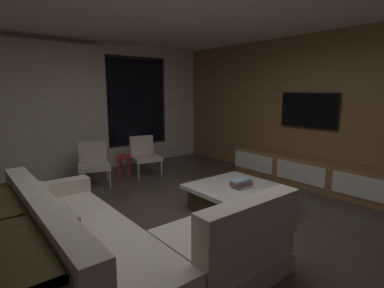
{
  "coord_description": "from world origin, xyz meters",
  "views": [
    {
      "loc": [
        -2.1,
        -2.66,
        1.7
      ],
      "look_at": [
        0.82,
        0.96,
        0.87
      ],
      "focal_mm": 28.07,
      "sensor_mm": 36.0,
      "label": 1
    }
  ],
  "objects_px": {
    "coffee_table": "(236,198)",
    "mounted_tv": "(308,110)",
    "sectional_couch": "(121,244)",
    "media_console": "(309,173)",
    "book_stack_on_coffee_table": "(241,183)",
    "accent_chair_near_window": "(144,154)",
    "accent_chair_by_curtain": "(93,161)",
    "side_stool": "(123,160)",
    "console_table_behind_couch": "(3,261)"
  },
  "relations": [
    {
      "from": "accent_chair_by_curtain",
      "to": "mounted_tv",
      "type": "relative_size",
      "value": 0.71
    },
    {
      "from": "coffee_table",
      "to": "mounted_tv",
      "type": "height_order",
      "value": "mounted_tv"
    },
    {
      "from": "accent_chair_by_curtain",
      "to": "console_table_behind_couch",
      "type": "distance_m",
      "value": 3.22
    },
    {
      "from": "book_stack_on_coffee_table",
      "to": "media_console",
      "type": "xyz_separation_m",
      "value": [
        1.8,
        -0.0,
        -0.17
      ]
    },
    {
      "from": "sectional_couch",
      "to": "console_table_behind_couch",
      "type": "relative_size",
      "value": 1.19
    },
    {
      "from": "sectional_couch",
      "to": "accent_chair_by_curtain",
      "type": "height_order",
      "value": "sectional_couch"
    },
    {
      "from": "mounted_tv",
      "to": "media_console",
      "type": "bearing_deg",
      "value": -132.38
    },
    {
      "from": "coffee_table",
      "to": "side_stool",
      "type": "height_order",
      "value": "side_stool"
    },
    {
      "from": "sectional_couch",
      "to": "side_stool",
      "type": "distance_m",
      "value": 3.12
    },
    {
      "from": "sectional_couch",
      "to": "media_console",
      "type": "height_order",
      "value": "sectional_couch"
    },
    {
      "from": "book_stack_on_coffee_table",
      "to": "media_console",
      "type": "relative_size",
      "value": 0.1
    },
    {
      "from": "sectional_couch",
      "to": "media_console",
      "type": "bearing_deg",
      "value": 4.25
    },
    {
      "from": "coffee_table",
      "to": "book_stack_on_coffee_table",
      "type": "relative_size",
      "value": 3.86
    },
    {
      "from": "sectional_couch",
      "to": "accent_chair_near_window",
      "type": "bearing_deg",
      "value": 56.36
    },
    {
      "from": "side_stool",
      "to": "sectional_couch",
      "type": "bearing_deg",
      "value": -116.54
    },
    {
      "from": "coffee_table",
      "to": "side_stool",
      "type": "distance_m",
      "value": 2.5
    },
    {
      "from": "mounted_tv",
      "to": "coffee_table",
      "type": "bearing_deg",
      "value": -176.52
    },
    {
      "from": "sectional_couch",
      "to": "coffee_table",
      "type": "bearing_deg",
      "value": 10.32
    },
    {
      "from": "book_stack_on_coffee_table",
      "to": "side_stool",
      "type": "height_order",
      "value": "book_stack_on_coffee_table"
    },
    {
      "from": "media_console",
      "to": "console_table_behind_couch",
      "type": "bearing_deg",
      "value": -178.17
    },
    {
      "from": "side_stool",
      "to": "mounted_tv",
      "type": "relative_size",
      "value": 0.42
    },
    {
      "from": "sectional_couch",
      "to": "book_stack_on_coffee_table",
      "type": "relative_size",
      "value": 8.33
    },
    {
      "from": "sectional_couch",
      "to": "console_table_behind_couch",
      "type": "height_order",
      "value": "sectional_couch"
    },
    {
      "from": "media_console",
      "to": "accent_chair_by_curtain",
      "type": "bearing_deg",
      "value": 138.91
    },
    {
      "from": "book_stack_on_coffee_table",
      "to": "side_stool",
      "type": "xyz_separation_m",
      "value": [
        -0.57,
        2.51,
        -0.05
      ]
    },
    {
      "from": "mounted_tv",
      "to": "side_stool",
      "type": "bearing_deg",
      "value": 137.83
    },
    {
      "from": "coffee_table",
      "to": "accent_chair_by_curtain",
      "type": "xyz_separation_m",
      "value": [
        -1.13,
        2.48,
        0.25
      ]
    },
    {
      "from": "accent_chair_by_curtain",
      "to": "accent_chair_near_window",
      "type": "bearing_deg",
      "value": 0.38
    },
    {
      "from": "accent_chair_by_curtain",
      "to": "media_console",
      "type": "height_order",
      "value": "accent_chair_by_curtain"
    },
    {
      "from": "sectional_couch",
      "to": "coffee_table",
      "type": "height_order",
      "value": "sectional_couch"
    },
    {
      "from": "coffee_table",
      "to": "accent_chair_by_curtain",
      "type": "height_order",
      "value": "accent_chair_by_curtain"
    },
    {
      "from": "side_stool",
      "to": "media_console",
      "type": "bearing_deg",
      "value": -46.63
    },
    {
      "from": "sectional_couch",
      "to": "accent_chair_by_curtain",
      "type": "distance_m",
      "value": 2.96
    },
    {
      "from": "side_stool",
      "to": "console_table_behind_couch",
      "type": "bearing_deg",
      "value": -130.93
    },
    {
      "from": "accent_chair_by_curtain",
      "to": "media_console",
      "type": "bearing_deg",
      "value": -41.09
    },
    {
      "from": "coffee_table",
      "to": "accent_chair_by_curtain",
      "type": "distance_m",
      "value": 2.73
    },
    {
      "from": "sectional_couch",
      "to": "side_stool",
      "type": "height_order",
      "value": "sectional_couch"
    },
    {
      "from": "accent_chair_near_window",
      "to": "mounted_tv",
      "type": "distance_m",
      "value": 3.26
    },
    {
      "from": "console_table_behind_couch",
      "to": "side_stool",
      "type": "bearing_deg",
      "value": 49.07
    },
    {
      "from": "accent_chair_by_curtain",
      "to": "console_table_behind_couch",
      "type": "relative_size",
      "value": 0.37
    },
    {
      "from": "sectional_couch",
      "to": "coffee_table",
      "type": "distance_m",
      "value": 2.0
    },
    {
      "from": "accent_chair_near_window",
      "to": "console_table_behind_couch",
      "type": "xyz_separation_m",
      "value": [
        -2.8,
        -2.71,
        -0.02
      ]
    },
    {
      "from": "sectional_couch",
      "to": "accent_chair_near_window",
      "type": "distance_m",
      "value": 3.42
    },
    {
      "from": "mounted_tv",
      "to": "console_table_behind_couch",
      "type": "distance_m",
      "value": 4.96
    },
    {
      "from": "sectional_couch",
      "to": "mounted_tv",
      "type": "bearing_deg",
      "value": 6.91
    },
    {
      "from": "media_console",
      "to": "console_table_behind_couch",
      "type": "distance_m",
      "value": 4.68
    },
    {
      "from": "sectional_couch",
      "to": "media_console",
      "type": "relative_size",
      "value": 0.81
    },
    {
      "from": "accent_chair_by_curtain",
      "to": "mounted_tv",
      "type": "distance_m",
      "value": 4.01
    },
    {
      "from": "book_stack_on_coffee_table",
      "to": "accent_chair_by_curtain",
      "type": "xyz_separation_m",
      "value": [
        -1.13,
        2.55,
        0.01
      ]
    },
    {
      "from": "console_table_behind_couch",
      "to": "accent_chair_near_window",
      "type": "bearing_deg",
      "value": 44.04
    }
  ]
}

